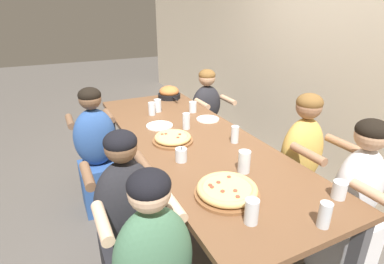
{
  "coord_description": "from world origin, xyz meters",
  "views": [
    {
      "loc": [
        1.99,
        -0.97,
        1.76
      ],
      "look_at": [
        0.0,
        0.0,
        0.83
      ],
      "focal_mm": 28.0,
      "sensor_mm": 36.0,
      "label": 1
    }
  ],
  "objects": [
    {
      "name": "diner_far_left",
      "position": [
        -1.01,
        0.69,
        0.5
      ],
      "size": [
        0.51,
        0.4,
        1.1
      ],
      "rotation": [
        0.0,
        0.0,
        -1.57
      ],
      "color": "#232328",
      "rests_on": "ground"
    },
    {
      "name": "diner_near_midright",
      "position": [
        0.55,
        -0.69,
        0.53
      ],
      "size": [
        0.51,
        0.4,
        1.18
      ],
      "rotation": [
        0.0,
        0.0,
        1.57
      ],
      "color": "#232328",
      "rests_on": "ground"
    },
    {
      "name": "restaurant_back_panel",
      "position": [
        0.0,
        1.55,
        1.6
      ],
      "size": [
        10.0,
        0.06,
        3.2
      ],
      "primitive_type": "cube",
      "color": "beige",
      "rests_on": "ground"
    },
    {
      "name": "drinking_glass_b",
      "position": [
        1.23,
        0.11,
        0.84
      ],
      "size": [
        0.06,
        0.06,
        0.13
      ],
      "color": "silver",
      "rests_on": "dining_table"
    },
    {
      "name": "drinking_glass_g",
      "position": [
        -0.67,
        -0.11,
        0.83
      ],
      "size": [
        0.07,
        0.07,
        0.13
      ],
      "color": "silver",
      "rests_on": "dining_table"
    },
    {
      "name": "cocktail_glass_blue",
      "position": [
        0.32,
        -0.24,
        0.82
      ],
      "size": [
        0.08,
        0.08,
        0.12
      ],
      "color": "silver",
      "rests_on": "dining_table"
    },
    {
      "name": "dining_table",
      "position": [
        0.0,
        0.0,
        0.71
      ],
      "size": [
        2.63,
        0.94,
        0.78
      ],
      "color": "brown",
      "rests_on": "ground"
    },
    {
      "name": "pizza_board_second",
      "position": [
        0.81,
        -0.17,
        0.81
      ],
      "size": [
        0.37,
        0.37,
        0.06
      ],
      "color": "brown",
      "rests_on": "dining_table"
    },
    {
      "name": "drinking_glass_h",
      "position": [
        1.1,
        0.37,
        0.83
      ],
      "size": [
        0.08,
        0.08,
        0.1
      ],
      "color": "silver",
      "rests_on": "dining_table"
    },
    {
      "name": "drinking_glass_c",
      "position": [
        -0.57,
        0.29,
        0.83
      ],
      "size": [
        0.08,
        0.08,
        0.11
      ],
      "color": "silver",
      "rests_on": "dining_table"
    },
    {
      "name": "drinking_glass_f",
      "position": [
        -0.2,
        0.04,
        0.84
      ],
      "size": [
        0.06,
        0.06,
        0.14
      ],
      "color": "silver",
      "rests_on": "dining_table"
    },
    {
      "name": "diner_far_midright",
      "position": [
        0.52,
        0.69,
        0.55
      ],
      "size": [
        0.51,
        0.4,
        1.19
      ],
      "rotation": [
        0.0,
        0.0,
        -1.57
      ],
      "color": "gold",
      "rests_on": "ground"
    },
    {
      "name": "diner_near_midleft",
      "position": [
        -0.5,
        -0.69,
        0.53
      ],
      "size": [
        0.51,
        0.4,
        1.16
      ],
      "rotation": [
        0.0,
        0.0,
        1.57
      ],
      "color": "#2D5193",
      "rests_on": "ground"
    },
    {
      "name": "drinking_glass_a",
      "position": [
        0.63,
        0.06,
        0.84
      ],
      "size": [
        0.08,
        0.08,
        0.15
      ],
      "color": "silver",
      "rests_on": "dining_table"
    },
    {
      "name": "empty_plate_a",
      "position": [
        -0.31,
        0.32,
        0.79
      ],
      "size": [
        0.21,
        0.21,
        0.02
      ],
      "color": "white",
      "rests_on": "dining_table"
    },
    {
      "name": "drinking_glass_d",
      "position": [
        0.23,
        0.26,
        0.84
      ],
      "size": [
        0.06,
        0.06,
        0.13
      ],
      "color": "silver",
      "rests_on": "dining_table"
    },
    {
      "name": "drinking_glass_i",
      "position": [
        -0.74,
        -0.02,
        0.84
      ],
      "size": [
        0.07,
        0.07,
        0.13
      ],
      "color": "silver",
      "rests_on": "dining_table"
    },
    {
      "name": "skillet_bowl",
      "position": [
        -1.13,
        0.26,
        0.84
      ],
      "size": [
        0.37,
        0.26,
        0.14
      ],
      "color": "black",
      "rests_on": "dining_table"
    },
    {
      "name": "ground_plane",
      "position": [
        0.0,
        0.0,
        0.0
      ],
      "size": [
        18.0,
        18.0,
        0.0
      ],
      "primitive_type": "plane",
      "color": "#514C47",
      "rests_on": "ground"
    },
    {
      "name": "diner_far_right",
      "position": [
        1.01,
        0.69,
        0.53
      ],
      "size": [
        0.51,
        0.4,
        1.16
      ],
      "rotation": [
        0.0,
        0.0,
        -1.57
      ],
      "color": "silver",
      "rests_on": "ground"
    },
    {
      "name": "pizza_board_main",
      "position": [
        0.01,
        -0.17,
        0.81
      ],
      "size": [
        0.32,
        0.32,
        0.06
      ],
      "color": "brown",
      "rests_on": "dining_table"
    },
    {
      "name": "empty_plate_b",
      "position": [
        -0.35,
        -0.15,
        0.79
      ],
      "size": [
        0.23,
        0.23,
        0.02
      ],
      "color": "white",
      "rests_on": "dining_table"
    },
    {
      "name": "drinking_glass_e",
      "position": [
        1.05,
        -0.19,
        0.84
      ],
      "size": [
        0.07,
        0.07,
        0.13
      ],
      "color": "silver",
      "rests_on": "dining_table"
    }
  ]
}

